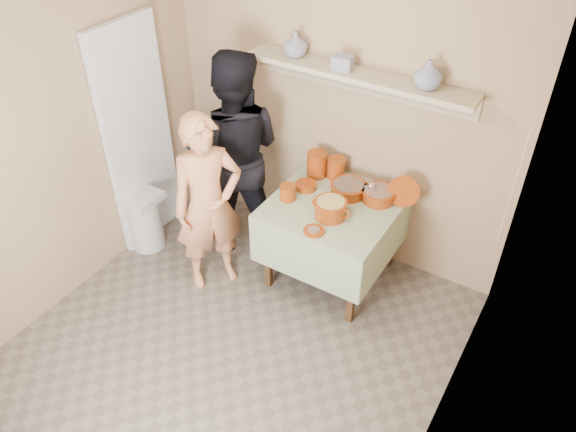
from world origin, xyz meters
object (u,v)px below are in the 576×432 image
Objects in this scene: person_cook at (208,205)px; person_helper at (234,154)px; trash_bin at (145,220)px; cazuela_rice at (331,208)px; serving_table at (333,216)px.

person_cook is 0.85× the size of person_helper.
person_cook reaches higher than trash_bin.
person_helper is 1.03m from cazuela_rice.
trash_bin is at bearing 10.53° from person_helper.
person_helper is 1.87× the size of serving_table.
cazuela_rice is at bearing 12.19° from trash_bin.
cazuela_rice is at bearing -31.20° from person_cook.
person_helper is (-0.14, 0.55, 0.13)m from person_cook.
serving_table is at bearing -21.54° from person_cook.
person_cook reaches higher than serving_table.
person_helper reaches higher than person_cook.
person_helper reaches higher than cazuela_rice.
serving_table is at bearing 151.07° from person_helper.
person_helper reaches higher than serving_table.
cazuela_rice is 0.59× the size of trash_bin.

